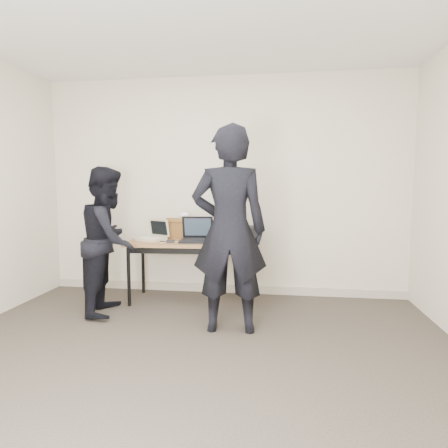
% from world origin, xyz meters
% --- Properties ---
extents(room, '(4.60, 4.60, 2.80)m').
position_xyz_m(room, '(0.00, 0.00, 1.35)').
color(room, '#403830').
rests_on(room, ground).
extents(desk, '(1.53, 0.72, 0.72)m').
position_xyz_m(desk, '(-0.30, 1.84, 0.66)').
color(desk, olive).
rests_on(desk, ground).
extents(laptop_beige, '(0.39, 0.38, 0.24)m').
position_xyz_m(laptop_beige, '(-0.79, 1.85, 0.77)').
color(laptop_beige, beige).
rests_on(laptop_beige, desk).
extents(laptop_center, '(0.39, 0.38, 0.28)m').
position_xyz_m(laptop_center, '(-0.25, 1.83, 0.78)').
color(laptop_center, black).
rests_on(laptop_center, desk).
extents(laptop_right, '(0.48, 0.47, 0.26)m').
position_xyz_m(laptop_right, '(0.15, 1.98, 0.78)').
color(laptop_right, black).
rests_on(laptop_right, desk).
extents(leather_satchel, '(0.36, 0.18, 0.25)m').
position_xyz_m(leather_satchel, '(-0.48, 2.06, 0.85)').
color(leather_satchel, brown).
rests_on(leather_satchel, desk).
extents(tissue, '(0.13, 0.10, 0.08)m').
position_xyz_m(tissue, '(-0.45, 2.07, 1.00)').
color(tissue, white).
rests_on(tissue, leather_satchel).
extents(equipment_box, '(0.31, 0.27, 0.16)m').
position_xyz_m(equipment_box, '(0.33, 2.03, 0.80)').
color(equipment_box, black).
rests_on(equipment_box, desk).
extents(power_brick, '(0.09, 0.06, 0.03)m').
position_xyz_m(power_brick, '(-0.52, 1.67, 0.74)').
color(power_brick, black).
rests_on(power_brick, desk).
extents(cables, '(1.15, 0.42, 0.01)m').
position_xyz_m(cables, '(-0.28, 1.80, 0.72)').
color(cables, silver).
rests_on(cables, desk).
extents(person_typist, '(0.74, 0.52, 1.91)m').
position_xyz_m(person_typist, '(0.23, 1.01, 0.96)').
color(person_typist, black).
rests_on(person_typist, ground).
extents(person_observer, '(0.70, 0.84, 1.56)m').
position_xyz_m(person_observer, '(-1.11, 1.36, 0.78)').
color(person_observer, black).
rests_on(person_observer, ground).
extents(baseboard, '(4.50, 0.03, 0.10)m').
position_xyz_m(baseboard, '(0.00, 2.23, 0.05)').
color(baseboard, '#B4A895').
rests_on(baseboard, ground).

